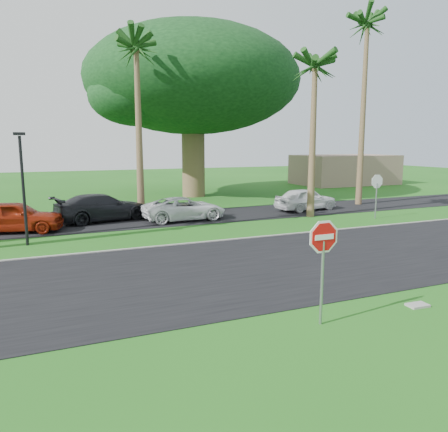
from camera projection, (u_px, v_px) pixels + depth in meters
name	position (u px, v px, depth m)	size (l,w,h in m)	color
ground	(246.00, 288.00, 12.80)	(120.00, 120.00, 0.00)	#1B5916
road	(220.00, 270.00, 14.62)	(120.00, 8.00, 0.02)	black
parking_strip	(147.00, 220.00, 24.15)	(120.00, 5.00, 0.02)	black
curb	(183.00, 244.00, 18.29)	(120.00, 0.12, 0.06)	gray
stop_sign_near	(323.00, 251.00, 9.98)	(1.05, 0.07, 2.62)	gray
stop_sign_far	(377.00, 187.00, 24.40)	(1.05, 0.07, 2.62)	gray
palm_center	(136.00, 52.00, 24.00)	(5.00, 5.00, 10.50)	brown
palm_right_near	(315.00, 70.00, 24.00)	(5.00, 5.00, 9.50)	brown
palm_right_far	(367.00, 29.00, 28.48)	(5.00, 5.00, 13.00)	brown
canopy_tree	(192.00, 81.00, 33.61)	(16.50, 16.50, 13.12)	brown
streetlight_right	(23.00, 182.00, 17.77)	(0.45, 0.25, 4.64)	black
building_far	(345.00, 170.00, 45.41)	(10.00, 6.00, 3.00)	gray
car_red	(14.00, 217.00, 20.71)	(1.77, 4.41, 1.50)	maroon
car_dark	(102.00, 208.00, 23.71)	(2.08, 5.11, 1.48)	black
car_minivan	(184.00, 209.00, 24.00)	(2.11, 4.58, 1.27)	white
car_pickup	(306.00, 199.00, 27.53)	(1.66, 4.13, 1.41)	silver
utility_slab	(418.00, 305.00, 11.38)	(0.55, 0.35, 0.06)	gray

